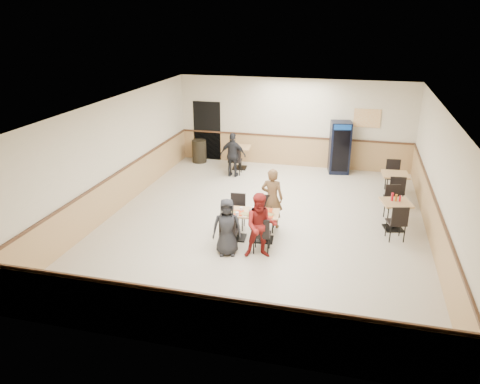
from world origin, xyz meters
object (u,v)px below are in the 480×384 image
(diner_man_opposite, at_px, (272,198))
(pepsi_cooler, at_px, (340,147))
(main_table, at_px, (251,221))
(lone_diner, at_px, (233,155))
(diner_woman_left, at_px, (227,227))
(back_table, at_px, (240,154))
(side_table_far, at_px, (394,182))
(diner_woman_right, at_px, (261,226))
(trash_bin, at_px, (199,151))
(side_table_near, at_px, (395,211))

(diner_man_opposite, relative_size, pepsi_cooler, 0.88)
(main_table, relative_size, lone_diner, 0.94)
(main_table, relative_size, diner_man_opposite, 0.89)
(diner_woman_left, bearing_deg, back_table, 86.13)
(diner_woman_left, distance_m, side_table_far, 5.70)
(diner_man_opposite, height_order, back_table, diner_man_opposite)
(lone_diner, bearing_deg, diner_woman_left, 105.89)
(diner_woman_right, distance_m, pepsi_cooler, 6.47)
(pepsi_cooler, height_order, trash_bin, pepsi_cooler)
(back_table, bearing_deg, diner_woman_right, -71.58)
(diner_woman_left, distance_m, diner_woman_right, 0.75)
(diner_woman_left, distance_m, side_table_near, 4.27)
(lone_diner, bearing_deg, main_table, 112.48)
(diner_woman_left, xyz_separation_m, lone_diner, (-1.24, 5.13, 0.07))
(diner_woman_left, bearing_deg, diner_woman_right, -10.30)
(diner_woman_right, distance_m, lone_diner, 5.44)
(diner_woman_left, xyz_separation_m, pepsi_cooler, (2.07, 6.40, 0.21))
(diner_woman_right, height_order, side_table_far, diner_woman_right)
(lone_diner, xyz_separation_m, trash_bin, (-1.58, 1.22, -0.32))
(diner_man_opposite, distance_m, pepsi_cooler, 4.95)
(diner_woman_right, relative_size, trash_bin, 1.84)
(pepsi_cooler, relative_size, trash_bin, 2.15)
(diner_man_opposite, height_order, lone_diner, diner_man_opposite)
(side_table_far, xyz_separation_m, trash_bin, (-6.54, 2.04, -0.11))
(side_table_near, height_order, side_table_far, side_table_far)
(diner_man_opposite, height_order, side_table_far, diner_man_opposite)
(diner_man_opposite, height_order, pepsi_cooler, pepsi_cooler)
(diner_man_opposite, distance_m, back_table, 4.77)
(diner_woman_left, relative_size, diner_man_opposite, 0.86)
(side_table_far, bearing_deg, lone_diner, 170.56)
(pepsi_cooler, xyz_separation_m, trash_bin, (-4.88, -0.04, -0.46))
(diner_man_opposite, bearing_deg, lone_diner, -58.39)
(diner_woman_left, bearing_deg, lone_diner, 88.03)
(side_table_near, height_order, back_table, back_table)
(main_table, xyz_separation_m, pepsi_cooler, (1.72, 5.57, 0.40))
(diner_man_opposite, bearing_deg, side_table_near, -165.96)
(diner_woman_right, xyz_separation_m, trash_bin, (-3.55, 6.28, -0.34))
(main_table, distance_m, pepsi_cooler, 5.85)
(lone_diner, bearing_deg, side_table_near, 151.61)
(diner_woman_left, relative_size, back_table, 1.67)
(side_table_far, relative_size, trash_bin, 0.98)
(main_table, relative_size, trash_bin, 1.69)
(main_table, bearing_deg, lone_diner, 104.92)
(diner_woman_right, distance_m, side_table_near, 3.63)
(side_table_near, relative_size, back_table, 1.05)
(back_table, bearing_deg, pepsi_cooler, 6.78)
(diner_man_opposite, height_order, side_table_near, diner_man_opposite)
(pepsi_cooler, distance_m, trash_bin, 4.90)
(diner_woman_right, xyz_separation_m, back_table, (-1.98, 5.93, -0.23))
(lone_diner, height_order, side_table_far, lone_diner)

